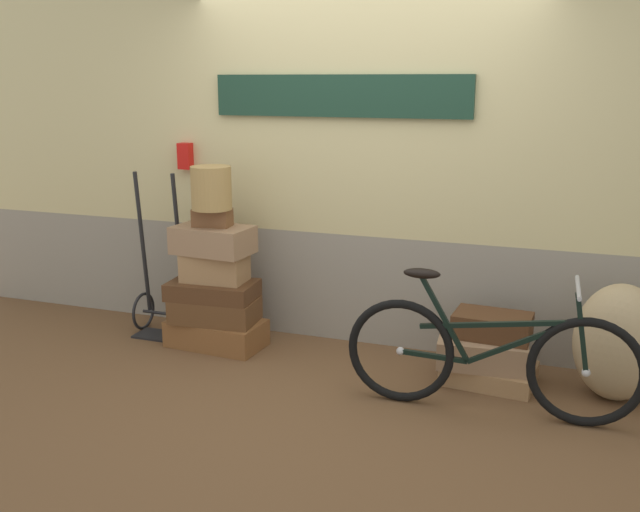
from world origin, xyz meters
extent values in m
cube|color=brown|center=(0.00, 0.00, -0.03)|extent=(9.03, 5.20, 0.06)
cube|color=gray|center=(0.00, 0.85, 0.41)|extent=(7.03, 0.20, 0.82)
cube|color=#CCBC84|center=(0.00, 0.85, 1.72)|extent=(7.03, 0.20, 1.80)
cube|color=#193828|center=(-0.17, 0.73, 1.82)|extent=(1.88, 0.04, 0.29)
cube|color=red|center=(-1.41, 0.71, 1.36)|extent=(0.10, 0.08, 0.20)
cube|color=brown|center=(-0.98, 0.32, 0.10)|extent=(0.73, 0.43, 0.20)
cube|color=brown|center=(-0.98, 0.31, 0.28)|extent=(0.64, 0.40, 0.17)
cube|color=#4C2D19|center=(-1.00, 0.32, 0.43)|extent=(0.66, 0.42, 0.13)
cube|color=#9E754C|center=(-0.99, 0.35, 0.60)|extent=(0.47, 0.29, 0.21)
cube|color=#937051|center=(-1.00, 0.35, 0.80)|extent=(0.58, 0.39, 0.20)
cube|color=brown|center=(-1.01, 0.36, 0.97)|extent=(0.28, 0.18, 0.13)
cube|color=#9E754C|center=(1.01, 0.33, 0.06)|extent=(0.61, 0.47, 0.12)
cube|color=#937051|center=(0.97, 0.31, 0.21)|extent=(0.60, 0.41, 0.18)
cube|color=#4C2D19|center=(1.01, 0.36, 0.38)|extent=(0.51, 0.34, 0.16)
cylinder|color=#A8844C|center=(-0.99, 0.33, 1.19)|extent=(0.29, 0.29, 0.31)
torus|color=black|center=(-1.70, 0.45, 0.15)|extent=(0.02, 0.30, 0.30)
torus|color=black|center=(-1.32, 0.45, 0.15)|extent=(0.02, 0.30, 0.30)
cylinder|color=black|center=(-1.51, 0.45, 0.15)|extent=(0.38, 0.02, 0.02)
cylinder|color=black|center=(-1.67, 0.45, 0.71)|extent=(0.03, 0.12, 1.12)
cylinder|color=black|center=(-1.35, 0.45, 0.71)|extent=(0.03, 0.12, 1.12)
cube|color=black|center=(-1.51, 0.34, 0.01)|extent=(0.34, 0.22, 0.02)
ellipsoid|color=tan|center=(1.78, 0.34, 0.37)|extent=(0.54, 0.46, 0.74)
torus|color=black|center=(0.52, -0.14, 0.33)|extent=(0.66, 0.07, 0.65)
sphere|color=#B2B2B7|center=(0.52, -0.14, 0.33)|extent=(0.05, 0.05, 0.05)
torus|color=black|center=(1.59, -0.11, 0.33)|extent=(0.66, 0.07, 0.65)
sphere|color=#B2B2B7|center=(1.59, -0.11, 0.33)|extent=(0.05, 0.05, 0.05)
cube|color=black|center=(1.22, -0.12, 0.46)|extent=(0.59, 0.05, 0.33)
cube|color=black|center=(0.78, -0.13, 0.56)|extent=(0.31, 0.04, 0.51)
cube|color=black|center=(0.73, -0.14, 0.32)|extent=(0.41, 0.04, 0.04)
cube|color=black|center=(1.07, -0.12, 0.56)|extent=(0.87, 0.06, 0.14)
cube|color=black|center=(1.55, -0.11, 0.56)|extent=(0.11, 0.03, 0.47)
ellipsoid|color=black|center=(0.64, -0.14, 0.83)|extent=(0.22, 0.10, 0.06)
cylinder|color=#A5A5AD|center=(1.51, -0.11, 0.82)|extent=(0.04, 0.46, 0.02)
camera|label=1|loc=(1.44, -4.14, 1.93)|focal=40.00mm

